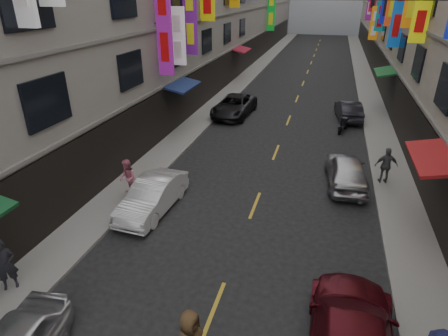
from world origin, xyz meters
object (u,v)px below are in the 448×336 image
Objects in this scene: car_right_far at (348,110)px; pedestrian_lfar at (128,178)px; pedestrian_lnear at (5,265)px; car_left_mid at (153,196)px; car_left_far at (234,106)px; scooter_far_right at (343,125)px; car_right_mid at (346,171)px; pedestrian_rfar at (386,165)px.

pedestrian_lfar is (-9.46, -14.23, 0.31)m from car_right_far.
pedestrian_lnear is at bearing -47.85° from pedestrian_lfar.
car_left_mid is 0.80× the size of car_left_far.
scooter_far_right is at bearing 60.72° from car_left_mid.
car_right_mid reaches higher than car_left_far.
scooter_far_right is 0.34× the size of car_left_far.
pedestrian_rfar is (11.62, 10.42, 0.02)m from pedestrian_lnear.
car_right_far is 22.68m from pedestrian_lnear.
car_left_mid is 10.70m from pedestrian_rfar.
car_right_mid is 14.00m from pedestrian_lnear.
pedestrian_lfar is at bearing 67.30° from scooter_far_right.
car_left_far is 1.20× the size of car_right_mid.
pedestrian_lfar is at bearing 159.06° from car_left_mid.
car_left_mid is 13.62m from car_left_far.
car_left_mid reaches higher than scooter_far_right.
pedestrian_lnear is at bearing 40.36° from car_right_mid.
pedestrian_rfar is (1.75, 0.49, 0.26)m from car_right_mid.
car_left_mid is at bearing -86.69° from car_left_far.
car_right_far is at bearing -96.51° from car_right_mid.
pedestrian_lfar reaches higher than car_right_far.
pedestrian_rfar is at bearing -38.98° from car_left_far.
pedestrian_lfar reaches higher than car_right_mid.
pedestrian_lnear is at bearing 76.38° from scooter_far_right.
pedestrian_lnear reaches higher than car_right_mid.
scooter_far_right is 0.43× the size of car_left_mid.
car_left_mid is 8.93m from car_right_mid.
scooter_far_right is at bearing 100.62° from pedestrian_lfar.
scooter_far_right is 7.79m from car_left_far.
car_left_far is 13.06m from pedestrian_lfar.
pedestrian_rfar reaches higher than pedestrian_lfar.
car_right_mid is 2.50× the size of pedestrian_lfar.
pedestrian_rfar reaches higher than car_right_far.
car_left_far reaches higher than scooter_far_right.
car_right_far is 9.95m from pedestrian_rfar.
scooter_far_right is 2.73m from car_right_far.
scooter_far_right is 1.02× the size of pedestrian_rfar.
pedestrian_lnear is 0.99× the size of pedestrian_lfar.
pedestrian_lnear is (-10.18, -20.26, 0.30)m from car_right_far.
car_right_far reaches higher than scooter_far_right.
car_right_far is (8.00, 14.87, -0.01)m from car_left_mid.
pedestrian_lnear is at bearing -93.22° from car_left_far.
car_left_far is at bearing -54.52° from car_right_mid.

